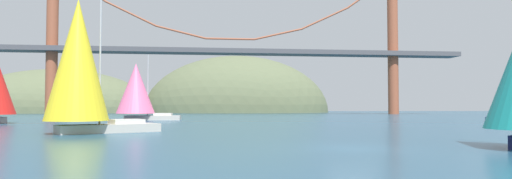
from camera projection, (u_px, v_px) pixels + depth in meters
The scene contains 6 objects.
ground_plane at pixel (353, 148), 21.33m from camera, with size 360.00×360.00×0.00m, color navy.
headland_left at pixel (58, 113), 148.69m from camera, with size 63.83×44.00×29.06m, color #5B6647.
headland_center at pixel (237, 112), 155.86m from camera, with size 64.09×44.00×39.58m, color #5B6647.
suspension_bridge at pixel (230, 47), 116.25m from camera, with size 124.70×6.00×37.90m.
sailboat_pink_spinnaker at pixel (137, 90), 66.48m from camera, with size 9.70×5.99×9.77m.
sailboat_yellow_sail at pixel (80, 64), 33.17m from camera, with size 9.08×7.22×10.31m.
Camera 1 is at (-7.16, -20.71, 1.98)m, focal length 31.35 mm.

